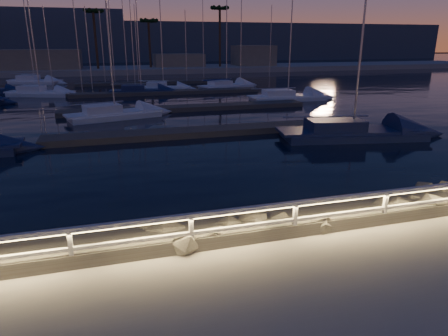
{
  "coord_description": "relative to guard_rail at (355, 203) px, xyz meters",
  "views": [
    {
      "loc": [
        -6.83,
        -9.38,
        5.34
      ],
      "look_at": [
        -2.94,
        4.0,
        0.9
      ],
      "focal_mm": 32.0,
      "sensor_mm": 36.0,
      "label": 1
    }
  ],
  "objects": [
    {
      "name": "ground",
      "position": [
        0.07,
        0.0,
        -0.77
      ],
      "size": [
        400.0,
        400.0,
        0.0
      ],
      "primitive_type": "plane",
      "color": "#A19C91",
      "rests_on": "ground"
    },
    {
      "name": "harbor_water",
      "position": [
        0.07,
        31.22,
        -1.74
      ],
      "size": [
        400.0,
        440.0,
        0.6
      ],
      "color": "black",
      "rests_on": "ground"
    },
    {
      "name": "guard_rail",
      "position": [
        0.0,
        0.0,
        0.0
      ],
      "size": [
        44.11,
        0.12,
        1.06
      ],
      "color": "silver",
      "rests_on": "ground"
    },
    {
      "name": "riprap",
      "position": [
        -8.39,
        1.37,
        -0.96
      ],
      "size": [
        25.67,
        2.75,
        1.22
      ],
      "color": "#646055",
      "rests_on": "ground"
    },
    {
      "name": "floating_docks",
      "position": [
        0.07,
        32.5,
        -1.17
      ],
      "size": [
        22.0,
        36.0,
        0.4
      ],
      "color": "#5B534B",
      "rests_on": "ground"
    },
    {
      "name": "far_shore",
      "position": [
        -0.06,
        74.05,
        -0.48
      ],
      "size": [
        160.0,
        14.0,
        5.2
      ],
      "color": "#A19C91",
      "rests_on": "ground"
    },
    {
      "name": "palm_left",
      "position": [
        -7.93,
        72.0,
        9.36
      ],
      "size": [
        3.0,
        3.0,
        11.2
      ],
      "color": "#523726",
      "rests_on": "ground"
    },
    {
      "name": "palm_center",
      "position": [
        2.07,
        73.0,
        8.01
      ],
      "size": [
        3.0,
        3.0,
        9.7
      ],
      "color": "#523726",
      "rests_on": "ground"
    },
    {
      "name": "palm_right",
      "position": [
        16.07,
        72.0,
        10.26
      ],
      "size": [
        3.0,
        3.0,
        12.2
      ],
      "color": "#523726",
      "rests_on": "ground"
    },
    {
      "name": "distant_hills",
      "position": [
        -22.06,
        133.69,
        3.96
      ],
      "size": [
        230.0,
        37.5,
        18.0
      ],
      "color": "#3A475A",
      "rests_on": "ground"
    },
    {
      "name": "sailboat_d",
      "position": [
        7.86,
        12.32,
        -0.92
      ],
      "size": [
        9.83,
        4.44,
        16.07
      ],
      "rotation": [
        0.0,
        0.0,
        -0.18
      ],
      "color": "#1B254F",
      "rests_on": "ground"
    },
    {
      "name": "sailboat_f",
      "position": [
        -6.47,
        23.56,
        -0.94
      ],
      "size": [
        7.91,
        4.18,
        12.99
      ],
      "rotation": [
        0.0,
        0.0,
        0.27
      ],
      "color": "white",
      "rests_on": "ground"
    },
    {
      "name": "sailboat_h",
      "position": [
        11.26,
        29.28,
        -0.95
      ],
      "size": [
        8.53,
        2.86,
        14.26
      ],
      "rotation": [
        0.0,
        0.0,
        -0.03
      ],
      "color": "white",
      "rests_on": "ground"
    },
    {
      "name": "sailboat_j",
      "position": [
        -14.19,
        40.25,
        -0.94
      ],
      "size": [
        7.73,
        4.62,
        12.77
      ],
      "rotation": [
        0.0,
        0.0,
        -0.36
      ],
      "color": "white",
      "rests_on": "ground"
    },
    {
      "name": "sailboat_k",
      "position": [
        -3.04,
        38.9,
        -0.98
      ],
      "size": [
        7.42,
        3.13,
        12.21
      ],
      "rotation": [
        0.0,
        0.0,
        -0.14
      ],
      "color": "#1B254F",
      "rests_on": "ground"
    },
    {
      "name": "sailboat_l",
      "position": [
        8.27,
        41.69,
        -0.97
      ],
      "size": [
        8.11,
        4.49,
        13.23
      ],
      "rotation": [
        0.0,
        0.0,
        0.31
      ],
      "color": "white",
      "rests_on": "ground"
    },
    {
      "name": "sailboat_m",
      "position": [
        -16.87,
        55.09,
        -0.91
      ],
      "size": [
        7.87,
        5.07,
        13.17
      ],
      "rotation": [
        0.0,
        0.0,
        -0.42
      ],
      "color": "white",
      "rests_on": "ground"
    },
    {
      "name": "sailboat_n",
      "position": [
        0.02,
        41.95,
        -0.98
      ],
      "size": [
        6.85,
        3.78,
        11.26
      ],
      "rotation": [
        0.0,
        0.0,
        -0.3
      ],
      "color": "white",
      "rests_on": "ground"
    }
  ]
}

